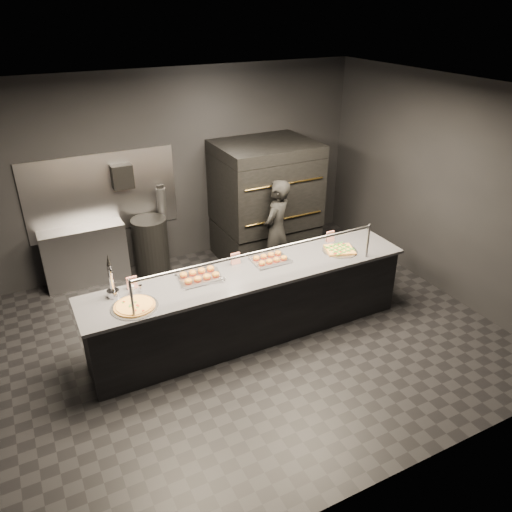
{
  "coord_description": "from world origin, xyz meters",
  "views": [
    {
      "loc": [
        -2.32,
        -4.7,
        3.86
      ],
      "look_at": [
        0.17,
        0.2,
        1.01
      ],
      "focal_mm": 35.0,
      "sensor_mm": 36.0,
      "label": 1
    }
  ],
  "objects_px": {
    "slider_tray_a": "(200,276)",
    "fire_extinguisher": "(161,202)",
    "prep_shelf": "(85,256)",
    "square_pizza": "(340,250)",
    "slider_tray_b": "(270,259)",
    "round_pizza": "(135,306)",
    "trash_bin": "(151,246)",
    "beer_tap": "(112,285)",
    "worker": "(276,231)",
    "towel_dispenser": "(122,176)",
    "pizza_oven": "(265,201)",
    "service_counter": "(251,304)"
  },
  "relations": [
    {
      "from": "square_pizza",
      "to": "trash_bin",
      "type": "distance_m",
      "value": 2.97
    },
    {
      "from": "towel_dispenser",
      "to": "worker",
      "type": "distance_m",
      "value": 2.39
    },
    {
      "from": "fire_extinguisher",
      "to": "worker",
      "type": "xyz_separation_m",
      "value": [
        1.34,
        -1.25,
        -0.27
      ]
    },
    {
      "from": "round_pizza",
      "to": "trash_bin",
      "type": "bearing_deg",
      "value": 70.68
    },
    {
      "from": "round_pizza",
      "to": "slider_tray_b",
      "type": "relative_size",
      "value": 1.11
    },
    {
      "from": "service_counter",
      "to": "beer_tap",
      "type": "bearing_deg",
      "value": 172.9
    },
    {
      "from": "beer_tap",
      "to": "trash_bin",
      "type": "bearing_deg",
      "value": 64.23
    },
    {
      "from": "fire_extinguisher",
      "to": "slider_tray_b",
      "type": "height_order",
      "value": "fire_extinguisher"
    },
    {
      "from": "slider_tray_a",
      "to": "fire_extinguisher",
      "type": "bearing_deg",
      "value": 83.66
    },
    {
      "from": "pizza_oven",
      "to": "round_pizza",
      "type": "relative_size",
      "value": 3.76
    },
    {
      "from": "towel_dispenser",
      "to": "trash_bin",
      "type": "bearing_deg",
      "value": -36.49
    },
    {
      "from": "prep_shelf",
      "to": "fire_extinguisher",
      "type": "height_order",
      "value": "fire_extinguisher"
    },
    {
      "from": "service_counter",
      "to": "trash_bin",
      "type": "relative_size",
      "value": 4.58
    },
    {
      "from": "service_counter",
      "to": "round_pizza",
      "type": "xyz_separation_m",
      "value": [
        -1.45,
        -0.13,
        0.47
      ]
    },
    {
      "from": "round_pizza",
      "to": "slider_tray_a",
      "type": "distance_m",
      "value": 0.89
    },
    {
      "from": "slider_tray_a",
      "to": "worker",
      "type": "bearing_deg",
      "value": 32.12
    },
    {
      "from": "slider_tray_b",
      "to": "square_pizza",
      "type": "distance_m",
      "value": 0.95
    },
    {
      "from": "slider_tray_a",
      "to": "trash_bin",
      "type": "distance_m",
      "value": 2.11
    },
    {
      "from": "fire_extinguisher",
      "to": "round_pizza",
      "type": "height_order",
      "value": "fire_extinguisher"
    },
    {
      "from": "square_pizza",
      "to": "worker",
      "type": "distance_m",
      "value": 1.22
    },
    {
      "from": "towel_dispenser",
      "to": "round_pizza",
      "type": "xyz_separation_m",
      "value": [
        -0.55,
        -2.52,
        -0.61
      ]
    },
    {
      "from": "towel_dispenser",
      "to": "round_pizza",
      "type": "distance_m",
      "value": 2.65
    },
    {
      "from": "beer_tap",
      "to": "slider_tray_a",
      "type": "xyz_separation_m",
      "value": [
        1.0,
        -0.05,
        -0.12
      ]
    },
    {
      "from": "towel_dispenser",
      "to": "prep_shelf",
      "type": "bearing_deg",
      "value": -174.29
    },
    {
      "from": "slider_tray_a",
      "to": "trash_bin",
      "type": "relative_size",
      "value": 0.61
    },
    {
      "from": "towel_dispenser",
      "to": "square_pizza",
      "type": "relative_size",
      "value": 0.78
    },
    {
      "from": "prep_shelf",
      "to": "square_pizza",
      "type": "bearing_deg",
      "value": -39.13
    },
    {
      "from": "slider_tray_a",
      "to": "slider_tray_b",
      "type": "distance_m",
      "value": 0.95
    },
    {
      "from": "service_counter",
      "to": "pizza_oven",
      "type": "xyz_separation_m",
      "value": [
        1.2,
        1.9,
        0.5
      ]
    },
    {
      "from": "pizza_oven",
      "to": "square_pizza",
      "type": "bearing_deg",
      "value": -87.57
    },
    {
      "from": "fire_extinguisher",
      "to": "slider_tray_a",
      "type": "height_order",
      "value": "fire_extinguisher"
    },
    {
      "from": "round_pizza",
      "to": "slider_tray_a",
      "type": "height_order",
      "value": "slider_tray_a"
    },
    {
      "from": "slider_tray_b",
      "to": "square_pizza",
      "type": "relative_size",
      "value": 1.02
    },
    {
      "from": "prep_shelf",
      "to": "towel_dispenser",
      "type": "distance_m",
      "value": 1.31
    },
    {
      "from": "beer_tap",
      "to": "round_pizza",
      "type": "distance_m",
      "value": 0.38
    },
    {
      "from": "beer_tap",
      "to": "trash_bin",
      "type": "height_order",
      "value": "beer_tap"
    },
    {
      "from": "slider_tray_b",
      "to": "prep_shelf",
      "type": "bearing_deg",
      "value": 131.88
    },
    {
      "from": "service_counter",
      "to": "slider_tray_b",
      "type": "bearing_deg",
      "value": 23.55
    },
    {
      "from": "square_pizza",
      "to": "trash_bin",
      "type": "bearing_deg",
      "value": 130.83
    },
    {
      "from": "square_pizza",
      "to": "trash_bin",
      "type": "height_order",
      "value": "square_pizza"
    },
    {
      "from": "towel_dispenser",
      "to": "round_pizza",
      "type": "height_order",
      "value": "towel_dispenser"
    },
    {
      "from": "slider_tray_a",
      "to": "square_pizza",
      "type": "relative_size",
      "value": 1.22
    },
    {
      "from": "service_counter",
      "to": "towel_dispenser",
      "type": "distance_m",
      "value": 2.78
    },
    {
      "from": "service_counter",
      "to": "fire_extinguisher",
      "type": "relative_size",
      "value": 8.12
    },
    {
      "from": "beer_tap",
      "to": "worker",
      "type": "bearing_deg",
      "value": 20.08
    },
    {
      "from": "towel_dispenser",
      "to": "fire_extinguisher",
      "type": "distance_m",
      "value": 0.74
    },
    {
      "from": "worker",
      "to": "fire_extinguisher",
      "type": "bearing_deg",
      "value": -76.65
    },
    {
      "from": "prep_shelf",
      "to": "round_pizza",
      "type": "distance_m",
      "value": 2.5
    },
    {
      "from": "prep_shelf",
      "to": "square_pizza",
      "type": "distance_m",
      "value": 3.75
    },
    {
      "from": "pizza_oven",
      "to": "slider_tray_b",
      "type": "relative_size",
      "value": 4.15
    }
  ]
}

